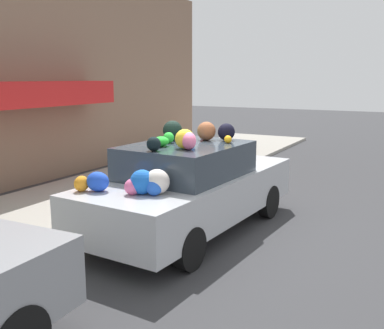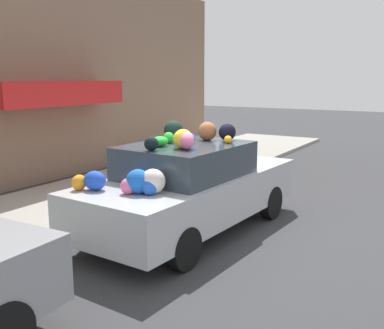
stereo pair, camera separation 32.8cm
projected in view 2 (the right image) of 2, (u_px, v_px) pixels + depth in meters
name	position (u px, v px, depth m)	size (l,w,h in m)	color
ground_plane	(186.00, 229.00, 7.62)	(60.00, 60.00, 0.00)	#38383A
sidewalk_curb	(72.00, 204.00, 8.99)	(24.00, 3.20, 0.10)	#9E998E
fire_hydrant	(155.00, 179.00, 9.38)	(0.20, 0.20, 0.70)	red
art_car	(190.00, 185.00, 7.38)	(4.48, 2.02, 1.82)	#B7BABF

